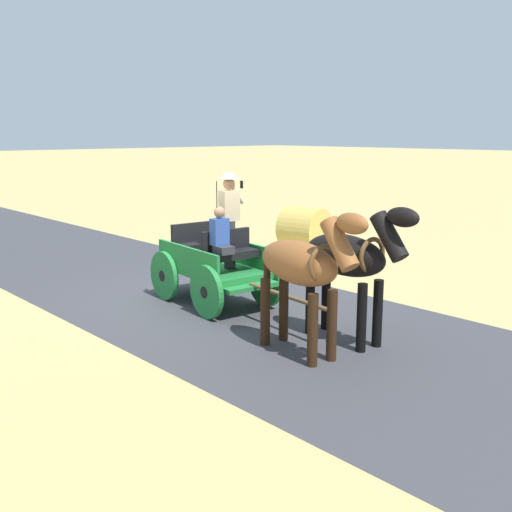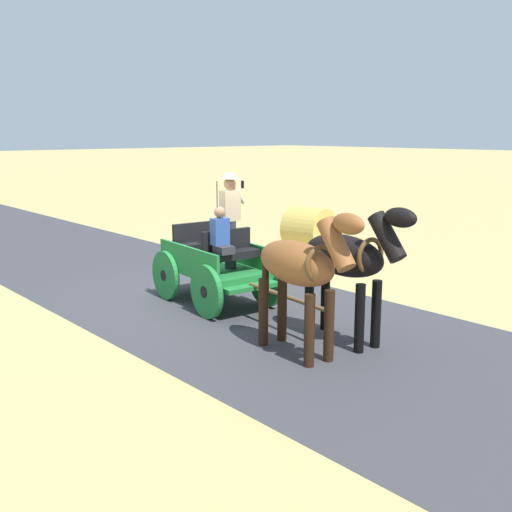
% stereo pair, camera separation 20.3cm
% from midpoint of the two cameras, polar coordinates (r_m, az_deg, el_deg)
% --- Properties ---
extents(ground_plane, '(200.00, 200.00, 0.00)m').
position_cam_midpoint_polar(ground_plane, '(12.04, -5.80, -4.01)').
color(ground_plane, tan).
extents(road_surface, '(5.21, 160.00, 0.01)m').
position_cam_midpoint_polar(road_surface, '(12.04, -5.80, -3.99)').
color(road_surface, '#38383D').
rests_on(road_surface, ground).
extents(horse_drawn_carriage, '(1.64, 4.52, 2.50)m').
position_cam_midpoint_polar(horse_drawn_carriage, '(11.48, -4.30, -0.57)').
color(horse_drawn_carriage, '#1E7233').
rests_on(horse_drawn_carriage, ground).
extents(horse_near_side, '(0.65, 2.13, 2.21)m').
position_cam_midpoint_polar(horse_near_side, '(9.34, 8.21, -0.28)').
color(horse_near_side, black).
rests_on(horse_near_side, ground).
extents(horse_off_side, '(0.73, 2.14, 2.21)m').
position_cam_midpoint_polar(horse_off_side, '(8.71, 3.79, -1.05)').
color(horse_off_side, brown).
rests_on(horse_off_side, ground).
extents(hay_bale, '(1.36, 1.27, 1.20)m').
position_cam_midpoint_polar(hay_bale, '(16.84, 4.22, 2.59)').
color(hay_bale, gold).
rests_on(hay_bale, ground).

